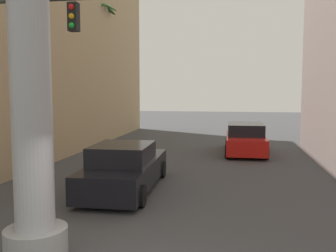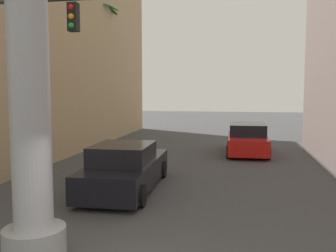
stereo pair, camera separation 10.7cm
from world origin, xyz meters
name	(u,v)px [view 2 (the right image)]	position (x,y,z in m)	size (l,w,h in m)	color
ground_plane	(189,171)	(0.00, 10.00, 0.00)	(87.74, 87.74, 0.00)	#424244
building_left	(10,25)	(-9.94, 13.29, 6.69)	(7.66, 26.55, 13.37)	tan
car_lead	(126,169)	(-1.66, 6.71, 0.70)	(2.17, 5.24, 1.56)	black
car_far	(247,139)	(2.44, 14.87, 0.74)	(2.12, 4.79, 1.56)	black
palm_tree_far_left	(99,58)	(-6.77, 17.81, 5.30)	(2.32, 2.41, 8.82)	brown
pedestrian_far_left	(85,132)	(-6.43, 14.58, 0.98)	(0.48, 0.48, 1.69)	black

